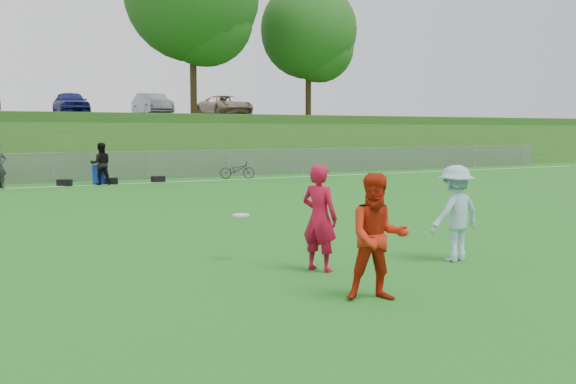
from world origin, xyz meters
TOP-DOWN VIEW (x-y plane):
  - ground at (0.00, 0.00)m, footprint 120.00×120.00m
  - sideline_far at (0.00, 18.00)m, footprint 60.00×0.10m
  - fence at (0.00, 20.00)m, footprint 58.00×0.06m
  - berm at (0.00, 31.00)m, footprint 120.00×18.00m
  - parking_lot at (0.00, 33.00)m, footprint 120.00×12.00m
  - tree_green_near at (8.16, 24.42)m, footprint 7.14×7.14m
  - tree_green_far at (16.16, 25.92)m, footprint 5.88×5.88m
  - gear_bags at (0.96, 18.10)m, footprint 6.88×0.56m
  - player_red_left at (0.98, 0.18)m, footprint 0.63×0.72m
  - player_red_center at (0.73, -1.66)m, footprint 0.99×0.90m
  - player_blue at (3.38, -0.25)m, footprint 1.09×0.70m
  - frisbee at (0.24, 1.48)m, footprint 0.28×0.28m
  - recycling_bin at (1.56, 18.23)m, footprint 0.70×0.70m
  - bicycle at (7.72, 18.28)m, footprint 1.65×1.22m

SIDE VIEW (x-z plane):
  - ground at x=0.00m, z-range 0.00..0.00m
  - sideline_far at x=0.00m, z-range 0.00..0.01m
  - gear_bags at x=0.96m, z-range 0.00..0.26m
  - recycling_bin at x=1.56m, z-range 0.00..0.80m
  - bicycle at x=7.72m, z-range 0.00..0.83m
  - fence at x=0.00m, z-range 0.00..1.30m
  - frisbee at x=0.24m, z-range 0.76..0.78m
  - player_blue at x=3.38m, z-range 0.00..1.61m
  - player_red_center at x=0.73m, z-range 0.00..1.64m
  - player_red_left at x=0.98m, z-range 0.00..1.67m
  - berm at x=0.00m, z-range 0.00..3.00m
  - parking_lot at x=0.00m, z-range 3.00..3.10m
  - tree_green_far at x=16.16m, z-range 3.87..12.06m
  - tree_green_near at x=8.16m, z-range 4.06..14.00m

